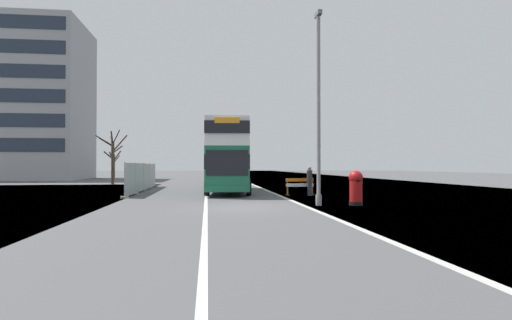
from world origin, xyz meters
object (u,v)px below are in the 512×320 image
object	(u,v)px
car_oncoming_near	(228,173)
red_pillar_postbox	(356,186)
double_decker_bus	(229,156)
car_receding_mid	(226,172)
lamppost_foreground	(319,113)
pedestrian_at_kerb	(310,181)
roadworks_barrier	(300,185)

from	to	relation	value
car_oncoming_near	red_pillar_postbox	bearing A→B (deg)	-79.28
double_decker_bus	car_receding_mid	world-z (taller)	double_decker_bus
lamppost_foreground	pedestrian_at_kerb	xyz separation A→B (m)	(1.15, 6.36, -3.37)
car_oncoming_near	pedestrian_at_kerb	xyz separation A→B (m)	(4.10, -18.27, -0.17)
roadworks_barrier	pedestrian_at_kerb	world-z (taller)	pedestrian_at_kerb
lamppost_foreground	car_oncoming_near	size ratio (longest dim) A/B	1.98
car_oncoming_near	pedestrian_at_kerb	size ratio (longest dim) A/B	2.54
lamppost_foreground	car_oncoming_near	bearing A→B (deg)	96.81
red_pillar_postbox	double_decker_bus	bearing A→B (deg)	116.82
lamppost_foreground	red_pillar_postbox	distance (m)	3.81
double_decker_bus	car_oncoming_near	world-z (taller)	double_decker_bus
double_decker_bus	car_receding_mid	xyz separation A→B (m)	(0.81, 23.28, -1.45)
red_pillar_postbox	roadworks_barrier	bearing A→B (deg)	99.97
pedestrian_at_kerb	roadworks_barrier	bearing A→B (deg)	165.48
roadworks_barrier	red_pillar_postbox	bearing A→B (deg)	-80.03
lamppost_foreground	pedestrian_at_kerb	world-z (taller)	lamppost_foreground
double_decker_bus	red_pillar_postbox	size ratio (longest dim) A/B	7.21
double_decker_bus	pedestrian_at_kerb	bearing A→B (deg)	-40.79
car_oncoming_near	double_decker_bus	bearing A→B (deg)	-92.75
car_receding_mid	pedestrian_at_kerb	distance (m)	27.69
car_oncoming_near	pedestrian_at_kerb	bearing A→B (deg)	-77.37
roadworks_barrier	car_oncoming_near	world-z (taller)	car_oncoming_near
double_decker_bus	roadworks_barrier	bearing A→B (deg)	-43.41
lamppost_foreground	car_receding_mid	size ratio (longest dim) A/B	1.98
red_pillar_postbox	car_receding_mid	bearing A→B (deg)	97.65
red_pillar_postbox	car_oncoming_near	xyz separation A→B (m)	(-4.69, 24.76, 0.18)
roadworks_barrier	car_oncoming_near	xyz separation A→B (m)	(-3.52, 18.12, 0.40)
car_oncoming_near	car_receding_mid	distance (m)	9.13
red_pillar_postbox	car_oncoming_near	distance (m)	25.20
lamppost_foreground	double_decker_bus	bearing A→B (deg)	109.06
red_pillar_postbox	lamppost_foreground	bearing A→B (deg)	175.73
lamppost_foreground	roadworks_barrier	size ratio (longest dim) A/B	4.90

